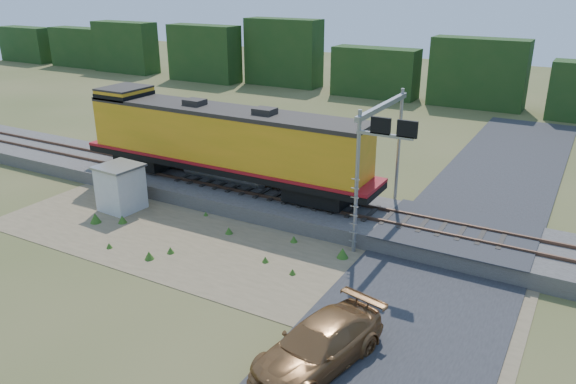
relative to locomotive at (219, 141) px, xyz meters
The scene contains 11 objects.
ground 9.48m from the locomotive, 42.49° to the right, with size 140.00×140.00×0.00m, color #475123.
ballast 7.17m from the locomotive, ahead, with size 70.00×5.00×0.80m, color slate.
rails 6.99m from the locomotive, ahead, with size 70.00×1.54×0.16m.
dirt_shoulder 7.87m from the locomotive, 50.40° to the right, with size 26.00×8.00×0.03m, color #8C7754.
road 14.89m from the locomotive, 21.21° to the right, with size 7.00×66.00×0.86m.
tree_line_north 32.66m from the locomotive, 78.43° to the left, with size 130.00×3.00×6.50m.
weed_clumps 7.42m from the locomotive, 62.66° to the right, with size 15.00×6.20×0.56m, color #36651C, non-canonical shape.
locomotive is the anchor object (origin of this frame).
shed 5.94m from the locomotive, 129.29° to the right, with size 2.29×2.29×2.54m.
signal_gantry 10.04m from the locomotive, ahead, with size 2.66×6.20×6.70m.
car 16.23m from the locomotive, 42.91° to the right, with size 2.15×5.29×1.53m, color olive.
Camera 1 is at (11.79, -18.66, 11.92)m, focal length 35.00 mm.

